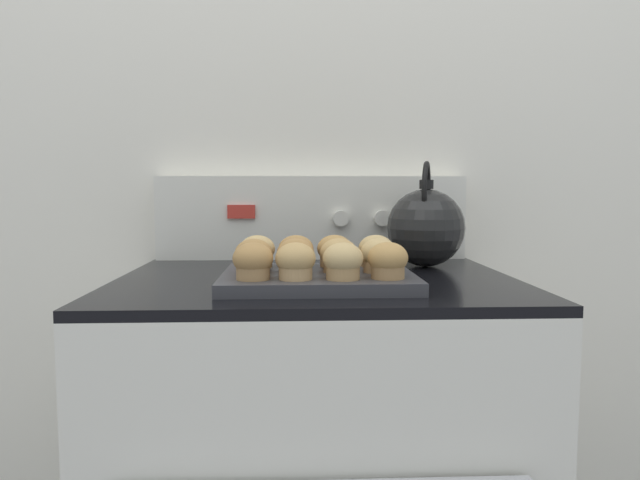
% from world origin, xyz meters
% --- Properties ---
extents(wall_back, '(8.00, 0.05, 2.40)m').
position_xyz_m(wall_back, '(0.00, 0.66, 1.20)').
color(wall_back, silver).
rests_on(wall_back, ground_plane).
extents(control_panel, '(0.75, 0.07, 0.20)m').
position_xyz_m(control_panel, '(0.00, 0.61, 1.03)').
color(control_panel, silver).
rests_on(control_panel, stove_range).
extents(muffin_pan, '(0.34, 0.27, 0.02)m').
position_xyz_m(muffin_pan, '(0.00, 0.23, 0.94)').
color(muffin_pan, '#38383D').
rests_on(muffin_pan, stove_range).
extents(muffin_r0_c0, '(0.07, 0.07, 0.06)m').
position_xyz_m(muffin_r0_c0, '(-0.11, 0.15, 0.98)').
color(muffin_r0_c0, '#A37A4C').
rests_on(muffin_r0_c0, muffin_pan).
extents(muffin_r0_c1, '(0.07, 0.07, 0.06)m').
position_xyz_m(muffin_r0_c1, '(-0.04, 0.15, 0.98)').
color(muffin_r0_c1, tan).
rests_on(muffin_r0_c1, muffin_pan).
extents(muffin_r0_c2, '(0.07, 0.07, 0.06)m').
position_xyz_m(muffin_r0_c2, '(0.04, 0.15, 0.98)').
color(muffin_r0_c2, tan).
rests_on(muffin_r0_c2, muffin_pan).
extents(muffin_r0_c3, '(0.07, 0.07, 0.06)m').
position_xyz_m(muffin_r0_c3, '(0.11, 0.15, 0.98)').
color(muffin_r0_c3, '#A37A4C').
rests_on(muffin_r0_c3, muffin_pan).
extents(muffin_r1_c0, '(0.07, 0.07, 0.06)m').
position_xyz_m(muffin_r1_c0, '(-0.11, 0.23, 0.98)').
color(muffin_r1_c0, tan).
rests_on(muffin_r1_c0, muffin_pan).
extents(muffin_r1_c1, '(0.07, 0.07, 0.06)m').
position_xyz_m(muffin_r1_c1, '(-0.04, 0.23, 0.98)').
color(muffin_r1_c1, '#A37A4C').
rests_on(muffin_r1_c1, muffin_pan).
extents(muffin_r1_c2, '(0.07, 0.07, 0.06)m').
position_xyz_m(muffin_r1_c2, '(0.04, 0.23, 0.98)').
color(muffin_r1_c2, '#A37A4C').
rests_on(muffin_r1_c2, muffin_pan).
extents(muffin_r1_c3, '(0.07, 0.07, 0.06)m').
position_xyz_m(muffin_r1_c3, '(0.11, 0.22, 0.98)').
color(muffin_r1_c3, tan).
rests_on(muffin_r1_c3, muffin_pan).
extents(muffin_r2_c0, '(0.07, 0.07, 0.06)m').
position_xyz_m(muffin_r2_c0, '(-0.11, 0.30, 0.98)').
color(muffin_r2_c0, tan).
rests_on(muffin_r2_c0, muffin_pan).
extents(muffin_r2_c1, '(0.07, 0.07, 0.06)m').
position_xyz_m(muffin_r2_c1, '(-0.04, 0.30, 0.98)').
color(muffin_r2_c1, olive).
rests_on(muffin_r2_c1, muffin_pan).
extents(muffin_r2_c2, '(0.07, 0.07, 0.06)m').
position_xyz_m(muffin_r2_c2, '(0.04, 0.30, 0.98)').
color(muffin_r2_c2, tan).
rests_on(muffin_r2_c2, muffin_pan).
extents(muffin_r2_c3, '(0.07, 0.07, 0.06)m').
position_xyz_m(muffin_r2_c3, '(0.11, 0.30, 0.98)').
color(muffin_r2_c3, tan).
rests_on(muffin_r2_c3, muffin_pan).
extents(tea_kettle, '(0.17, 0.21, 0.23)m').
position_xyz_m(tea_kettle, '(0.25, 0.46, 1.02)').
color(tea_kettle, black).
rests_on(tea_kettle, stove_range).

